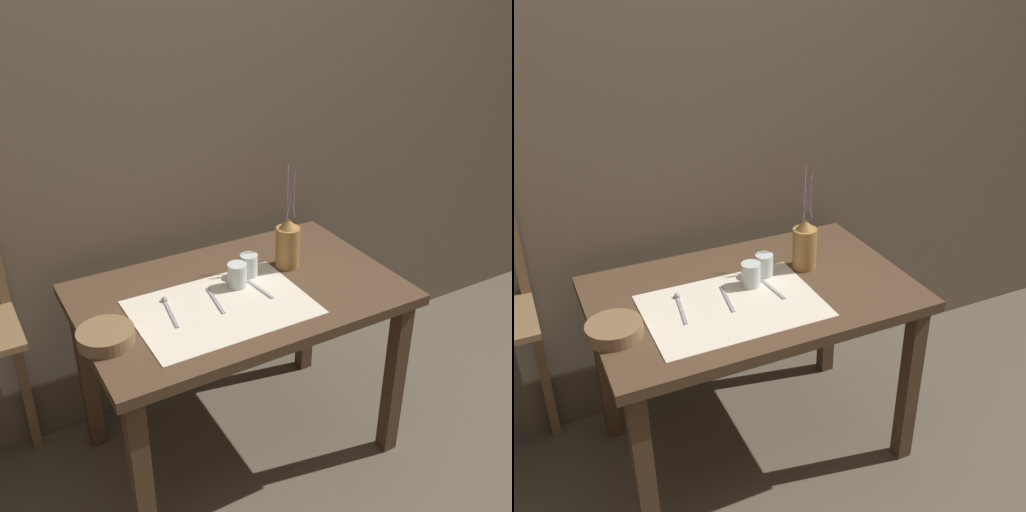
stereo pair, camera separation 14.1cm
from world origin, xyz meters
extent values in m
plane|color=brown|center=(0.00, 0.00, 0.00)|extent=(12.00, 12.00, 0.00)
cube|color=brown|center=(0.00, 0.48, 1.20)|extent=(7.00, 0.06, 2.40)
cube|color=#4C3523|center=(0.00, 0.00, 0.73)|extent=(1.15, 0.74, 0.04)
cube|color=#4C3523|center=(-0.52, -0.31, 0.35)|extent=(0.06, 0.06, 0.71)
cube|color=#4C3523|center=(0.52, -0.31, 0.35)|extent=(0.06, 0.06, 0.71)
cube|color=#4C3523|center=(-0.52, 0.31, 0.35)|extent=(0.06, 0.06, 0.71)
cube|color=#4C3523|center=(0.52, 0.31, 0.35)|extent=(0.06, 0.06, 0.71)
cube|color=brown|center=(-0.74, 0.41, 0.63)|extent=(0.04, 0.04, 1.26)
cube|color=beige|center=(-0.11, -0.08, 0.75)|extent=(0.60, 0.42, 0.00)
cylinder|color=olive|center=(0.25, 0.07, 0.83)|extent=(0.09, 0.09, 0.16)
cone|color=olive|center=(0.25, 0.07, 0.93)|extent=(0.07, 0.07, 0.04)
cylinder|color=slate|center=(0.25, 0.06, 1.04)|extent=(0.04, 0.00, 0.19)
cylinder|color=slate|center=(0.25, 0.08, 1.05)|extent=(0.04, 0.05, 0.20)
cylinder|color=slate|center=(0.27, 0.06, 1.03)|extent=(0.02, 0.02, 0.17)
cylinder|color=slate|center=(0.26, 0.06, 1.01)|extent=(0.03, 0.00, 0.12)
cylinder|color=brown|center=(-0.51, -0.08, 0.77)|extent=(0.18, 0.18, 0.05)
cylinder|color=silver|center=(0.01, 0.02, 0.79)|extent=(0.07, 0.07, 0.09)
cylinder|color=silver|center=(0.08, 0.07, 0.79)|extent=(0.07, 0.07, 0.08)
cube|color=#939399|center=(-0.28, -0.03, 0.75)|extent=(0.04, 0.18, 0.00)
sphere|color=#939399|center=(-0.26, 0.06, 0.75)|extent=(0.02, 0.02, 0.02)
cube|color=#939399|center=(-0.11, -0.03, 0.75)|extent=(0.04, 0.18, 0.00)
cube|color=#939399|center=(0.06, -0.03, 0.75)|extent=(0.03, 0.18, 0.00)
camera|label=1|loc=(-0.86, -1.65, 1.86)|focal=42.00mm
camera|label=2|loc=(-0.74, -1.71, 1.86)|focal=42.00mm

